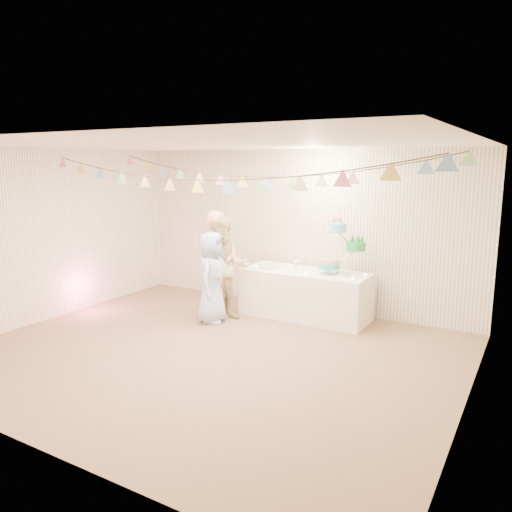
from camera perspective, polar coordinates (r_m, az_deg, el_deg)
The scene contains 25 objects.
floor at distance 6.48m, azimuth -5.19°, elevation -11.02°, with size 6.00×6.00×0.00m, color brown.
ceiling at distance 6.03m, azimuth -5.61°, elevation 12.60°, with size 6.00×6.00×0.00m, color silver.
back_wall at distance 8.26m, azimuth 4.75°, elevation 3.03°, with size 6.00×6.00×0.00m, color white.
front_wall at distance 4.39m, azimuth -24.78°, elevation -4.70°, with size 6.00×6.00×0.00m, color white.
left_wall at distance 8.22m, azimuth -22.67°, elevation 2.21°, with size 5.00×5.00×0.00m, color white.
right_wall at distance 5.04m, azimuth 23.61°, elevation -2.74°, with size 5.00×5.00×0.00m, color white.
table at distance 7.83m, azimuth 5.66°, elevation -4.35°, with size 1.98×0.79×0.74m, color white.
cake_stand at distance 7.50m, azimuth 9.74°, elevation 0.96°, with size 0.71×0.42×0.79m, color silver, non-canonical shape.
cake_bottom at distance 7.56m, azimuth 8.45°, elevation -1.33°, with size 0.31×0.31×0.15m, color #2AC3C4, non-canonical shape.
cake_middle at distance 7.53m, azimuth 11.26°, elevation 0.64°, with size 0.27×0.27×0.22m, color green, non-canonical shape.
cake_top_tier at distance 7.46m, azimuth 9.29°, elevation 2.70°, with size 0.25×0.25×0.19m, color #50EEFC, non-canonical shape.
platter at distance 7.96m, azimuth 1.50°, elevation -1.17°, with size 0.34×0.34×0.02m, color white.
posy at distance 7.84m, azimuth 4.70°, elevation -0.91°, with size 0.13×0.13×0.15m, color white, non-canonical shape.
person_adult_a at distance 7.68m, azimuth -4.26°, elevation -1.04°, with size 0.61×0.40×1.67m, color #F49A80.
person_adult_b at distance 7.62m, azimuth -3.63°, elevation -1.39°, with size 0.78×0.61×1.61m, color #D9BC85.
person_child at distance 7.52m, azimuth -5.07°, elevation -2.45°, with size 0.67×0.44×1.38m, color #A5C1EA.
bunting_back at distance 6.95m, azimuth -0.18°, elevation 10.33°, with size 5.60×1.10×0.40m, color pink, non-canonical shape.
bunting_front at distance 5.87m, azimuth -6.72°, elevation 9.90°, with size 5.60×0.90×0.36m, color #72A5E5, non-canonical shape.
tealight_0 at distance 7.97m, azimuth 0.02°, elevation -1.18°, with size 0.04×0.04×0.03m, color #FFD88C.
tealight_1 at distance 8.04m, azimuth 3.98°, elevation -1.09°, with size 0.04×0.04×0.03m, color #FFD88C.
tealight_2 at distance 7.50m, azimuth 5.70°, elevation -1.98°, with size 0.04×0.04×0.03m, color #FFD88C.
tealight_3 at distance 7.80m, azimuth 8.72°, elevation -1.56°, with size 0.04×0.04×0.03m, color #FFD88C.
tealight_4 at distance 7.28m, azimuth 11.00°, elevation -2.52°, with size 0.04×0.04×0.03m, color #FFD88C.
tealight_5 at distance 7.56m, azimuth 12.40°, elevation -2.08°, with size 0.04×0.04×0.03m, color #FFD88C.
tealight_6 at distance 7.89m, azimuth 4.87°, elevation -1.33°, with size 0.04×0.04×0.03m, color #FFD88C.
Camera 1 is at (3.52, -4.89, 2.39)m, focal length 35.00 mm.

